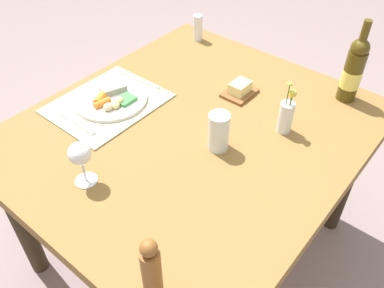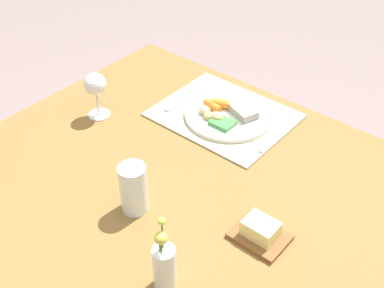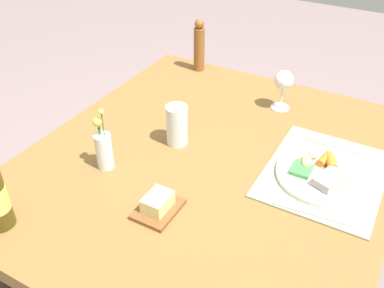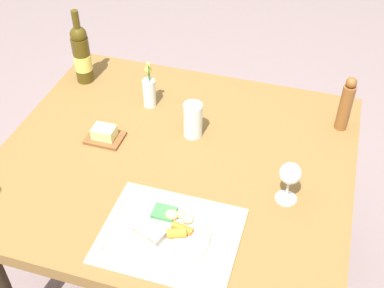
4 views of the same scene
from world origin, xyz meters
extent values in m
cube|color=brown|center=(0.00, 0.00, 0.68)|extent=(1.22, 1.07, 0.05)
cylinder|color=#332718|center=(0.52, -0.44, 0.33)|extent=(0.07, 0.07, 0.66)
cube|color=#A1A380|center=(0.10, -0.33, 0.71)|extent=(0.41, 0.33, 0.01)
cylinder|color=white|center=(0.08, -0.33, 0.72)|extent=(0.28, 0.28, 0.01)
cube|color=gray|center=(0.04, -0.35, 0.74)|extent=(0.11, 0.09, 0.02)
cylinder|color=orange|center=(0.12, -0.34, 0.74)|extent=(0.06, 0.05, 0.03)
cylinder|color=orange|center=(0.13, -0.32, 0.74)|extent=(0.07, 0.03, 0.02)
ellipsoid|color=#DCBD7A|center=(0.09, -0.28, 0.74)|extent=(0.04, 0.03, 0.03)
ellipsoid|color=#CBBE6D|center=(0.11, -0.27, 0.73)|extent=(0.03, 0.03, 0.02)
ellipsoid|color=#CCBA84|center=(0.13, -0.28, 0.74)|extent=(0.04, 0.03, 0.03)
cube|color=#419148|center=(0.06, -0.27, 0.73)|extent=(0.07, 0.06, 0.01)
cube|color=silver|center=(-0.09, -0.35, 0.71)|extent=(0.03, 0.20, 0.00)
cube|color=silver|center=(0.25, -0.32, 0.71)|extent=(0.02, 0.19, 0.00)
cylinder|color=silver|center=(0.03, 0.13, 0.77)|extent=(0.07, 0.07, 0.13)
cylinder|color=silver|center=(0.03, 0.13, 0.75)|extent=(0.06, 0.06, 0.07)
cylinder|color=white|center=(0.40, -0.08, 0.71)|extent=(0.07, 0.07, 0.00)
cylinder|color=white|center=(0.40, -0.08, 0.75)|extent=(0.01, 0.01, 0.08)
sphere|color=white|center=(0.40, -0.08, 0.82)|extent=(0.07, 0.07, 0.07)
cube|color=brown|center=(-0.27, 0.02, 0.71)|extent=(0.13, 0.10, 0.01)
cube|color=#E8DC89|center=(-0.27, 0.02, 0.74)|extent=(0.08, 0.06, 0.04)
cylinder|color=silver|center=(-0.19, 0.26, 0.76)|extent=(0.05, 0.05, 0.11)
cylinder|color=#3F7233|center=(-0.18, 0.25, 0.80)|extent=(0.00, 0.00, 0.19)
sphere|color=#CCE249|center=(-0.18, 0.25, 0.90)|extent=(0.02, 0.02, 0.02)
cylinder|color=#3F7233|center=(-0.18, 0.26, 0.78)|extent=(0.00, 0.00, 0.16)
sphere|color=yellow|center=(-0.18, 0.26, 0.86)|extent=(0.02, 0.02, 0.02)
cylinder|color=#3F7233|center=(-0.19, 0.26, 0.78)|extent=(0.00, 0.00, 0.16)
sphere|color=#CDC549|center=(-0.19, 0.26, 0.86)|extent=(0.03, 0.03, 0.03)
camera|label=1|loc=(0.84, 0.70, 1.61)|focal=38.01mm
camera|label=2|loc=(-0.66, 0.74, 1.63)|focal=47.62mm
camera|label=3|loc=(-0.94, -0.47, 1.51)|focal=39.99mm
camera|label=4|loc=(0.43, -1.19, 1.88)|focal=46.38mm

